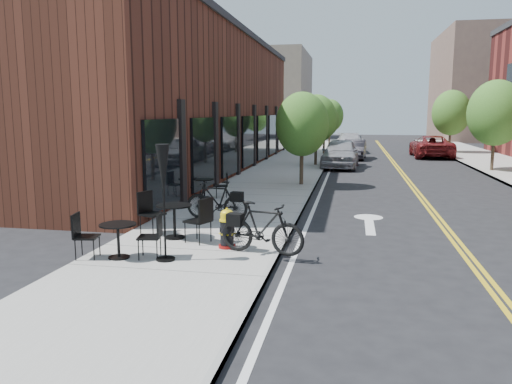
# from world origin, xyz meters

# --- Properties ---
(ground) EXTENTS (120.00, 120.00, 0.00)m
(ground) POSITION_xyz_m (0.00, 0.00, 0.00)
(ground) COLOR black
(ground) RESTS_ON ground
(sidewalk_near) EXTENTS (4.00, 70.00, 0.12)m
(sidewalk_near) POSITION_xyz_m (-2.00, 10.00, 0.06)
(sidewalk_near) COLOR #9E9B93
(sidewalk_near) RESTS_ON ground
(building_near) EXTENTS (5.00, 28.00, 7.00)m
(building_near) POSITION_xyz_m (-6.50, 14.00, 3.50)
(building_near) COLOR #442015
(building_near) RESTS_ON ground
(bg_building_left) EXTENTS (8.00, 14.00, 10.00)m
(bg_building_left) POSITION_xyz_m (-8.00, 48.00, 5.00)
(bg_building_left) COLOR #726656
(bg_building_left) RESTS_ON ground
(bg_building_right) EXTENTS (10.00, 16.00, 12.00)m
(bg_building_right) POSITION_xyz_m (16.00, 50.00, 6.00)
(bg_building_right) COLOR brown
(bg_building_right) RESTS_ON ground
(tree_near_a) EXTENTS (2.20, 2.20, 3.81)m
(tree_near_a) POSITION_xyz_m (-0.60, 9.00, 2.60)
(tree_near_a) COLOR #382B1E
(tree_near_a) RESTS_ON sidewalk_near
(tree_near_b) EXTENTS (2.30, 2.30, 3.98)m
(tree_near_b) POSITION_xyz_m (-0.60, 17.00, 2.71)
(tree_near_b) COLOR #382B1E
(tree_near_b) RESTS_ON sidewalk_near
(tree_near_c) EXTENTS (2.10, 2.10, 3.67)m
(tree_near_c) POSITION_xyz_m (-0.60, 25.00, 2.53)
(tree_near_c) COLOR #382B1E
(tree_near_c) RESTS_ON sidewalk_near
(tree_near_d) EXTENTS (2.40, 2.40, 4.11)m
(tree_near_d) POSITION_xyz_m (-0.60, 33.00, 2.79)
(tree_near_d) COLOR #382B1E
(tree_near_d) RESTS_ON sidewalk_near
(tree_far_b) EXTENTS (2.80, 2.80, 4.62)m
(tree_far_b) POSITION_xyz_m (8.60, 16.00, 3.06)
(tree_far_b) COLOR #382B1E
(tree_far_b) RESTS_ON sidewalk_far
(tree_far_c) EXTENTS (2.80, 2.80, 4.62)m
(tree_far_c) POSITION_xyz_m (8.60, 28.00, 3.06)
(tree_far_c) COLOR #382B1E
(tree_far_c) RESTS_ON sidewalk_far
(fire_hydrant) EXTENTS (0.48, 0.48, 0.89)m
(fire_hydrant) POSITION_xyz_m (-1.20, -1.22, 0.54)
(fire_hydrant) COLOR maroon
(fire_hydrant) RESTS_ON sidewalk_near
(bicycle_left) EXTENTS (1.87, 0.71, 1.09)m
(bicycle_left) POSITION_xyz_m (-2.21, 1.58, 0.67)
(bicycle_left) COLOR black
(bicycle_left) RESTS_ON sidewalk_near
(bicycle_right) EXTENTS (1.93, 0.86, 1.12)m
(bicycle_right) POSITION_xyz_m (-0.35, -1.56, 0.68)
(bicycle_right) COLOR black
(bicycle_right) RESTS_ON sidewalk_near
(bistro_set_a) EXTENTS (1.78, 0.87, 0.94)m
(bistro_set_a) POSITION_xyz_m (-3.20, -2.42, 0.59)
(bistro_set_a) COLOR black
(bistro_set_a) RESTS_ON sidewalk_near
(bistro_set_b) EXTENTS (1.98, 1.19, 1.05)m
(bistro_set_b) POSITION_xyz_m (-2.64, -0.62, 0.65)
(bistro_set_b) COLOR black
(bistro_set_b) RESTS_ON sidewalk_near
(bistro_set_c) EXTENTS (1.65, 0.87, 0.87)m
(bistro_set_c) POSITION_xyz_m (-3.60, 4.98, 0.56)
(bistro_set_c) COLOR black
(bistro_set_c) RESTS_ON sidewalk_near
(patio_umbrella) EXTENTS (0.38, 0.38, 2.36)m
(patio_umbrella) POSITION_xyz_m (-2.20, -2.37, 1.81)
(patio_umbrella) COLOR black
(patio_umbrella) RESTS_ON sidewalk_near
(parked_car_a) EXTENTS (2.15, 4.89, 1.64)m
(parked_car_a) POSITION_xyz_m (0.80, 16.71, 0.82)
(parked_car_a) COLOR #999AA0
(parked_car_a) RESTS_ON ground
(parked_car_b) EXTENTS (1.62, 3.99, 1.29)m
(parked_car_b) POSITION_xyz_m (1.60, 22.24, 0.64)
(parked_car_b) COLOR black
(parked_car_b) RESTS_ON ground
(parked_car_c) EXTENTS (2.46, 5.19, 1.46)m
(parked_car_c) POSITION_xyz_m (1.24, 28.26, 0.73)
(parked_car_c) COLOR #B2B2B7
(parked_car_c) RESTS_ON ground
(parked_car_far) EXTENTS (2.53, 5.47, 1.52)m
(parked_car_far) POSITION_xyz_m (6.80, 24.57, 0.76)
(parked_car_far) COLOR maroon
(parked_car_far) RESTS_ON ground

